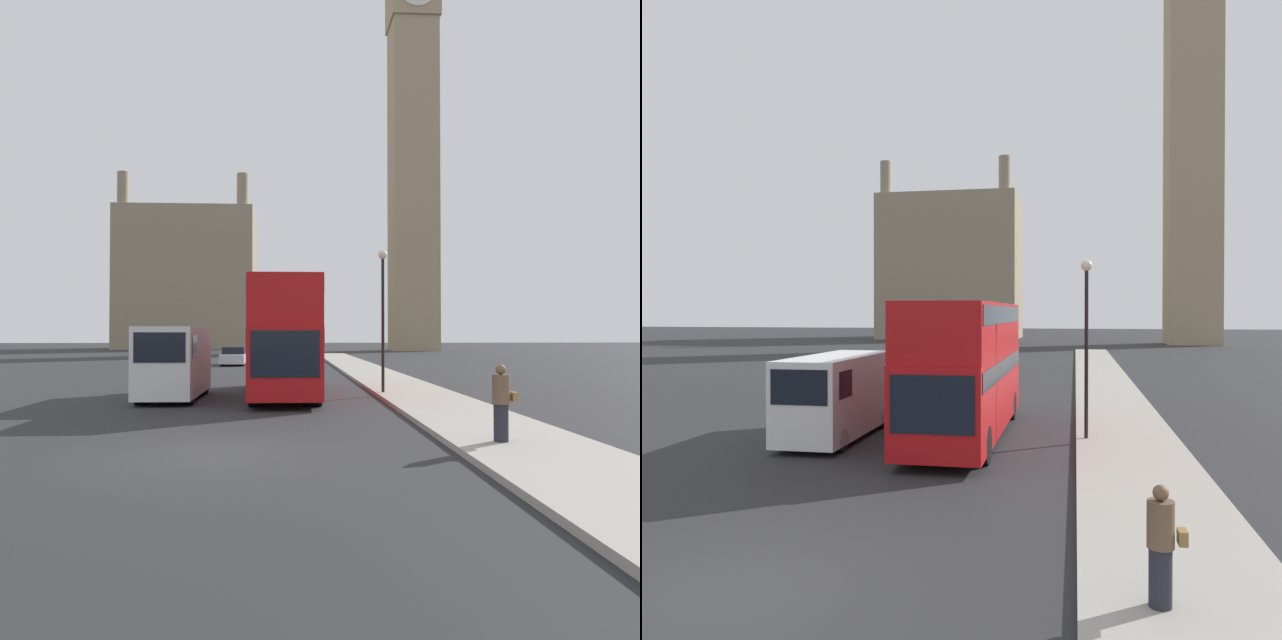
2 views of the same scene
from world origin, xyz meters
TOP-DOWN VIEW (x-y plane):
  - ground_plane at (0.00, 0.00)m, footprint 300.00×300.00m
  - sidewalk_strip at (6.61, 0.00)m, footprint 3.22×120.00m
  - clock_tower at (19.74, 75.78)m, footprint 6.93×7.10m
  - building_block_distant at (-14.43, 89.31)m, footprint 21.39×14.33m
  - red_double_decker_bus at (1.42, 12.02)m, footprint 2.53×10.50m
  - white_van at (-2.78, 10.94)m, footprint 2.06×5.79m
  - pedestrian at (6.12, 0.36)m, footprint 0.53×0.37m
  - street_lamp at (5.31, 11.76)m, footprint 0.36×0.36m
  - parked_sedan at (-2.65, 36.32)m, footprint 1.86×4.80m

SIDE VIEW (x-z plane):
  - ground_plane at x=0.00m, z-range 0.00..0.00m
  - sidewalk_strip at x=6.61m, z-range 0.00..0.15m
  - parked_sedan at x=-2.65m, z-range -0.06..1.35m
  - pedestrian at x=6.12m, z-range 0.15..1.82m
  - white_van at x=-2.78m, z-range 0.09..2.83m
  - red_double_decker_bus at x=1.42m, z-range 0.26..4.72m
  - street_lamp at x=5.31m, z-range 1.04..6.72m
  - building_block_distant at x=-14.43m, z-range -2.39..24.77m
  - clock_tower at x=19.74m, z-range 0.81..67.07m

